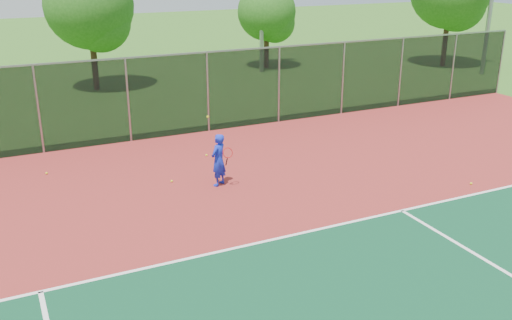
# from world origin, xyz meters

# --- Properties ---
(ground) EXTENTS (120.00, 120.00, 0.00)m
(ground) POSITION_xyz_m (0.00, 0.00, 0.00)
(ground) COLOR #2D601B
(ground) RESTS_ON ground
(court_apron) EXTENTS (30.00, 20.00, 0.02)m
(court_apron) POSITION_xyz_m (0.00, 2.00, 0.01)
(court_apron) COLOR maroon
(court_apron) RESTS_ON ground
(fence_back) EXTENTS (30.00, 0.06, 3.03)m
(fence_back) POSITION_xyz_m (0.00, 12.00, 1.56)
(fence_back) COLOR black
(fence_back) RESTS_ON court_apron
(tennis_player) EXTENTS (0.68, 0.73, 2.11)m
(tennis_player) POSITION_xyz_m (-1.68, 6.74, 0.80)
(tennis_player) COLOR #152ACC
(tennis_player) RESTS_ON court_apron
(practice_ball_1) EXTENTS (0.07, 0.07, 0.07)m
(practice_ball_1) POSITION_xyz_m (-2.87, 7.53, 0.06)
(practice_ball_1) COLOR yellow
(practice_ball_1) RESTS_ON court_apron
(practice_ball_3) EXTENTS (0.07, 0.07, 0.07)m
(practice_ball_3) POSITION_xyz_m (-6.15, 9.79, 0.06)
(practice_ball_3) COLOR yellow
(practice_ball_3) RESTS_ON court_apron
(practice_ball_4) EXTENTS (0.07, 0.07, 0.07)m
(practice_ball_4) POSITION_xyz_m (-1.12, 9.27, 0.06)
(practice_ball_4) COLOR yellow
(practice_ball_4) RESTS_ON court_apron
(practice_ball_5) EXTENTS (0.07, 0.07, 0.07)m
(practice_ball_5) POSITION_xyz_m (5.01, 3.60, 0.06)
(practice_ball_5) COLOR yellow
(practice_ball_5) RESTS_ON court_apron
(tree_back_left) EXTENTS (4.27, 4.27, 6.27)m
(tree_back_left) POSITION_xyz_m (-2.42, 21.13, 3.93)
(tree_back_left) COLOR #331D12
(tree_back_left) RESTS_ON ground
(tree_back_mid) EXTENTS (3.40, 3.40, 4.99)m
(tree_back_mid) POSITION_xyz_m (7.89, 22.76, 3.13)
(tree_back_mid) COLOR #331D12
(tree_back_mid) RESTS_ON ground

